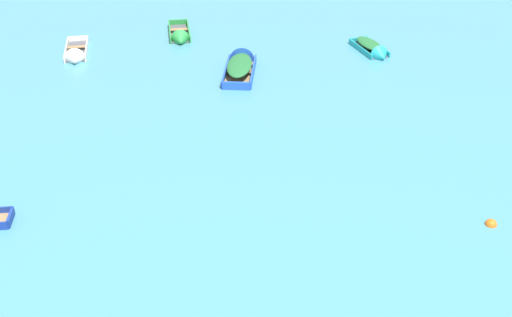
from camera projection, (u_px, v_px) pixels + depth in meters
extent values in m
cube|color=#4C4C51|center=(77.00, 51.00, 37.71)|extent=(1.22, 3.30, 0.10)
cube|color=white|center=(87.00, 48.00, 37.72)|extent=(0.22, 3.40, 0.38)
cube|color=white|center=(66.00, 50.00, 37.55)|extent=(0.22, 3.40, 0.38)
cube|color=white|center=(78.00, 39.00, 39.08)|extent=(1.13, 0.17, 0.38)
cone|color=white|center=(75.00, 60.00, 36.12)|extent=(1.14, 0.83, 1.11)
cube|color=#937047|center=(77.00, 47.00, 37.75)|extent=(1.05, 0.40, 0.03)
cube|color=#99754C|center=(240.00, 74.00, 34.80)|extent=(2.12, 3.94, 0.11)
cube|color=blue|center=(226.00, 71.00, 34.76)|extent=(0.90, 3.84, 0.42)
cube|color=blue|center=(253.00, 72.00, 34.67)|extent=(0.90, 3.84, 0.42)
cube|color=blue|center=(236.00, 86.00, 33.04)|extent=(1.44, 0.45, 0.42)
cone|color=blue|center=(243.00, 57.00, 36.46)|extent=(1.56, 1.17, 1.41)
cube|color=#937047|center=(239.00, 71.00, 34.50)|extent=(1.37, 0.67, 0.03)
cube|color=#937047|center=(241.00, 63.00, 35.48)|extent=(1.37, 0.67, 0.03)
ellipsoid|color=#236633|center=(239.00, 65.00, 34.54)|extent=(1.99, 3.61, 0.41)
cube|color=navy|center=(11.00, 218.00, 23.15)|extent=(0.12, 0.94, 0.33)
cube|color=#4C4C51|center=(369.00, 50.00, 37.95)|extent=(1.59, 2.92, 0.08)
cube|color=teal|center=(378.00, 47.00, 38.05)|extent=(0.63, 2.84, 0.31)
cube|color=teal|center=(360.00, 49.00, 37.72)|extent=(0.63, 2.84, 0.31)
cube|color=teal|center=(358.00, 40.00, 39.06)|extent=(1.13, 0.33, 0.31)
cone|color=teal|center=(381.00, 57.00, 36.66)|extent=(1.21, 0.86, 1.10)
cube|color=#937047|center=(368.00, 46.00, 37.98)|extent=(1.07, 0.49, 0.03)
ellipsoid|color=#236633|center=(369.00, 44.00, 37.76)|extent=(1.50, 2.67, 0.30)
cube|color=#4C4C51|center=(179.00, 34.00, 40.35)|extent=(1.13, 3.25, 0.10)
cube|color=#288C3D|center=(189.00, 31.00, 40.34)|extent=(0.11, 3.38, 0.40)
cube|color=#288C3D|center=(170.00, 32.00, 40.19)|extent=(0.11, 3.38, 0.40)
cube|color=#288C3D|center=(178.00, 23.00, 41.71)|extent=(1.16, 0.13, 0.40)
cone|color=#288C3D|center=(181.00, 41.00, 38.76)|extent=(1.14, 0.78, 1.13)
cube|color=#937047|center=(179.00, 29.00, 40.38)|extent=(1.06, 0.36, 0.03)
sphere|color=orange|center=(491.00, 225.00, 23.06)|extent=(0.43, 0.43, 0.43)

